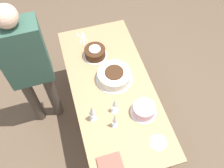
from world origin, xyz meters
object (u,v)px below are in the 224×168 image
at_px(wine_glass_extra, 92,111).
at_px(wine_glass_near, 115,119).
at_px(cake_front_chocolate, 95,52).
at_px(person_cutting, 28,64).
at_px(cake_center_white, 114,76).
at_px(cake_back_decorated, 144,110).
at_px(wine_glass_far, 115,104).

bearing_deg(wine_glass_extra, wine_glass_near, 55.06).
distance_m(cake_front_chocolate, wine_glass_near, 0.83).
bearing_deg(person_cutting, wine_glass_near, -49.91).
distance_m(cake_center_white, cake_front_chocolate, 0.36).
distance_m(cake_back_decorated, wine_glass_extra, 0.47).
height_order(wine_glass_far, wine_glass_extra, wine_glass_extra).
bearing_deg(cake_front_chocolate, person_cutting, -79.44).
distance_m(cake_front_chocolate, wine_glass_far, 0.69).
bearing_deg(wine_glass_far, wine_glass_near, -16.12).
bearing_deg(person_cutting, cake_center_white, -17.69).
xyz_separation_m(cake_center_white, wine_glass_extra, (0.37, -0.30, 0.10)).
relative_size(cake_center_white, cake_front_chocolate, 1.41).
relative_size(wine_glass_far, person_cutting, 0.12).
relative_size(cake_center_white, wine_glass_far, 1.78).
xyz_separation_m(cake_front_chocolate, person_cutting, (0.12, -0.65, 0.19)).
height_order(wine_glass_near, wine_glass_far, wine_glass_near).
distance_m(cake_center_white, cake_back_decorated, 0.46).
distance_m(wine_glass_far, wine_glass_extra, 0.21).
xyz_separation_m(cake_center_white, cake_front_chocolate, (-0.34, -0.11, -0.00)).
relative_size(wine_glass_near, wine_glass_far, 1.06).
bearing_deg(wine_glass_extra, cake_front_chocolate, 164.46).
distance_m(cake_front_chocolate, cake_back_decorated, 0.82).
bearing_deg(cake_center_white, person_cutting, -106.10).
height_order(wine_glass_far, person_cutting, person_cutting).
distance_m(wine_glass_near, person_cutting, 0.95).
height_order(cake_back_decorated, wine_glass_far, wine_glass_far).
bearing_deg(cake_front_chocolate, wine_glass_extra, -15.54).
height_order(wine_glass_near, person_cutting, person_cutting).
height_order(cake_front_chocolate, wine_glass_extra, wine_glass_extra).
height_order(cake_center_white, wine_glass_near, wine_glass_near).
height_order(cake_center_white, person_cutting, person_cutting).
distance_m(cake_front_chocolate, wine_glass_extra, 0.74).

